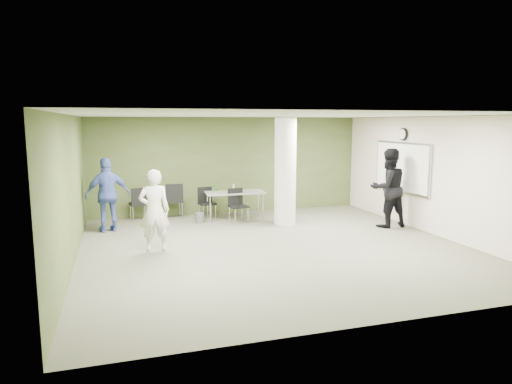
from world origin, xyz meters
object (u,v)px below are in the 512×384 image
object	(u,v)px
folding_table	(234,194)
man_blue	(108,195)
woman_white	(154,211)
chair_back_left	(139,201)
man_black	(388,188)

from	to	relation	value
folding_table	man_blue	size ratio (longest dim) A/B	0.91
folding_table	woman_white	distance (m)	3.51
chair_back_left	man_black	distance (m)	6.58
folding_table	woman_white	xyz separation A→B (m)	(-2.36, -2.59, 0.14)
chair_back_left	folding_table	bearing A→B (deg)	159.76
chair_back_left	man_blue	distance (m)	1.35
folding_table	chair_back_left	world-z (taller)	folding_table
woman_white	man_blue	world-z (taller)	man_blue
man_blue	man_black	bearing A→B (deg)	154.11
man_black	man_blue	distance (m)	6.98
man_blue	chair_back_left	bearing A→B (deg)	-139.51
folding_table	chair_back_left	size ratio (longest dim) A/B	1.80
folding_table	man_blue	bearing A→B (deg)	-168.02
man_black	folding_table	bearing A→B (deg)	-31.40
chair_back_left	man_black	size ratio (longest dim) A/B	0.46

